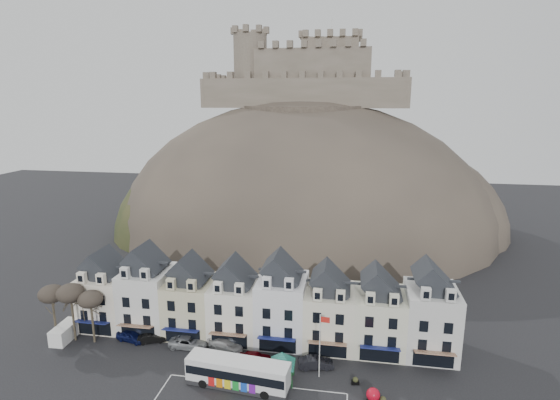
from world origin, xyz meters
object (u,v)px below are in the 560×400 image
at_px(bus, 238,372).
at_px(car_silver, 188,342).
at_px(car_black, 152,338).
at_px(car_maroon, 255,357).
at_px(car_white, 226,345).
at_px(car_navy, 131,336).
at_px(red_buoy, 373,396).
at_px(white_van, 65,332).
at_px(flagpole, 321,342).
at_px(bus_shelter, 282,359).
at_px(car_charcoal, 316,363).

bearing_deg(bus, car_silver, 147.47).
xyz_separation_m(car_black, car_maroon, (15.60, -2.29, 0.06)).
distance_m(car_white, car_maroon, 5.11).
relative_size(bus, car_maroon, 3.04).
height_order(bus, car_navy, bus).
height_order(red_buoy, white_van, white_van).
distance_m(car_navy, car_black, 3.07).
relative_size(flagpole, car_white, 1.70).
height_order(flagpole, white_van, flagpole).
bearing_deg(red_buoy, car_maroon, 159.26).
distance_m(flagpole, car_maroon, 9.82).
distance_m(bus_shelter, white_van, 32.84).
distance_m(red_buoy, flagpole, 8.44).
bearing_deg(car_navy, car_maroon, -84.28).
relative_size(car_silver, car_charcoal, 1.17).
distance_m(car_navy, car_charcoal, 26.83).
xyz_separation_m(white_van, car_maroon, (28.30, -0.97, -0.41)).
relative_size(red_buoy, car_white, 0.39).
height_order(flagpole, car_silver, flagpole).
xyz_separation_m(flagpole, car_maroon, (-8.73, 1.74, -4.15)).
distance_m(car_navy, car_silver, 8.70).
xyz_separation_m(flagpole, car_silver, (-18.70, 3.63, -4.11)).
height_order(bus, car_silver, bus).
height_order(bus, car_white, bus).
distance_m(red_buoy, car_maroon, 16.14).
relative_size(car_navy, car_silver, 0.86).
relative_size(bus_shelter, car_charcoal, 1.37).
height_order(bus, red_buoy, bus).
height_order(bus_shelter, car_silver, bus_shelter).
height_order(bus_shelter, white_van, bus_shelter).
bearing_deg(flagpole, bus, -159.78).
relative_size(red_buoy, car_silver, 0.36).
height_order(bus, white_van, bus).
height_order(red_buoy, car_charcoal, red_buoy).
distance_m(bus, car_charcoal, 10.46).
bearing_deg(white_van, car_silver, 0.59).
bearing_deg(car_black, car_silver, -116.38).
bearing_deg(red_buoy, bus_shelter, 167.79).
distance_m(white_van, car_charcoal, 36.39).
height_order(bus_shelter, car_white, bus_shelter).
relative_size(bus_shelter, car_silver, 1.17).
bearing_deg(car_maroon, car_white, 60.18).
xyz_separation_m(car_silver, car_white, (5.34, 0.28, -0.02)).
height_order(red_buoy, car_black, red_buoy).
bearing_deg(car_maroon, car_black, 77.01).
relative_size(flagpole, car_black, 2.12).
height_order(white_van, car_silver, white_van).
relative_size(bus_shelter, flagpole, 0.73).
height_order(bus, car_maroon, bus).
height_order(white_van, car_navy, white_van).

